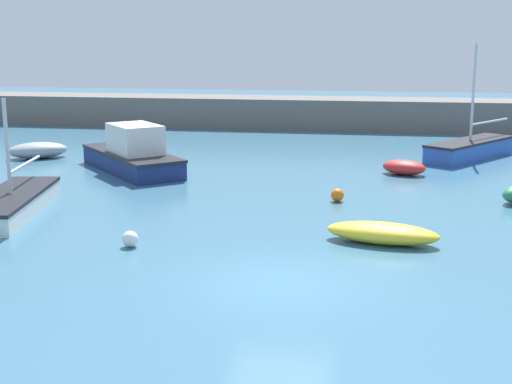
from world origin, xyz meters
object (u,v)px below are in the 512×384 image
Objects in this scene: sailboat_short_mast at (12,203)px; cabin_cruiser_white at (133,154)px; rowboat_white_midwater at (382,233)px; mooring_buoy_white at (130,239)px; fishing_dinghy_green at (404,167)px; rowboat_blue_near at (38,150)px; sailboat_tall_mast at (470,149)px; mooring_buoy_orange at (337,195)px.

sailboat_short_mast is 0.99× the size of cabin_cruiser_white.
cabin_cruiser_white is (1.54, 7.90, 0.38)m from sailboat_short_mast.
rowboat_white_midwater is 7.19m from mooring_buoy_white.
sailboat_short_mast reaches higher than cabin_cruiser_white.
fishing_dinghy_green is 0.34× the size of sailboat_short_mast.
cabin_cruiser_white is 2.05× the size of rowboat_blue_near.
rowboat_white_midwater is 15.67m from sailboat_tall_mast.
sailboat_short_mast is at bearing 56.03° from fishing_dinghy_green.
sailboat_tall_mast reaches higher than fishing_dinghy_green.
fishing_dinghy_green is 16.01m from sailboat_short_mast.
rowboat_blue_near is at bearing 154.22° from rowboat_white_midwater.
rowboat_blue_near is at bearing -45.29° from sailboat_tall_mast.
sailboat_tall_mast is at bearing 55.63° from mooring_buoy_white.
mooring_buoy_white is 0.98× the size of mooring_buoy_orange.
fishing_dinghy_green reaches higher than mooring_buoy_white.
sailboat_tall_mast is (16.47, 13.63, 0.11)m from sailboat_short_mast.
cabin_cruiser_white is 14.13m from rowboat_white_midwater.
cabin_cruiser_white is 1.09× the size of sailboat_tall_mast.
rowboat_blue_near is 16.32m from mooring_buoy_white.
sailboat_tall_mast is (3.28, 4.56, 0.17)m from fishing_dinghy_green.
mooring_buoy_white is at bearing 157.12° from cabin_cruiser_white.
rowboat_blue_near is (-16.28, 11.91, 0.09)m from rowboat_white_midwater.
sailboat_short_mast is 13.50× the size of mooring_buoy_orange.
cabin_cruiser_white is at bearing 149.04° from rowboat_white_midwater.
fishing_dinghy_green is 4.72× the size of mooring_buoy_white.
sailboat_tall_mast is at bearing 158.20° from rowboat_blue_near.
fishing_dinghy_green is 0.37× the size of sailboat_tall_mast.
mooring_buoy_orange is at bearing 5.80° from sailboat_tall_mast.
sailboat_short_mast is at bearing -176.33° from rowboat_white_midwater.
rowboat_blue_near is (-20.61, -3.16, -0.10)m from sailboat_tall_mast.
rowboat_white_midwater is at bearing -172.47° from cabin_cruiser_white.
sailboat_short_mast is 13.81× the size of mooring_buoy_white.
mooring_buoy_orange is (-2.57, -5.50, -0.08)m from fishing_dinghy_green.
rowboat_white_midwater is at bearing 19.99° from sailboat_tall_mast.
sailboat_tall_mast is 12.43× the size of mooring_buoy_orange.
fishing_dinghy_green is at bearing 114.95° from sailboat_short_mast.
sailboat_short_mast is at bearing -14.39° from sailboat_tall_mast.
mooring_buoy_orange is at bearing 49.95° from mooring_buoy_white.
rowboat_blue_near is at bearing 154.96° from mooring_buoy_orange.
fishing_dinghy_green is 5.62m from sailboat_tall_mast.
sailboat_tall_mast is at bearing 59.80° from mooring_buoy_orange.
sailboat_short_mast is 5.92m from mooring_buoy_white.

